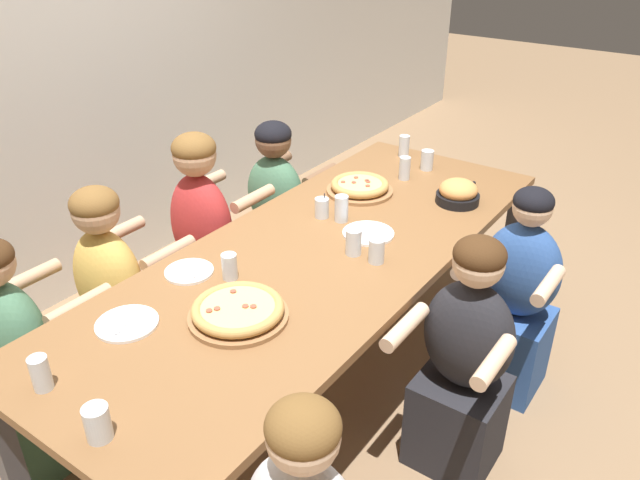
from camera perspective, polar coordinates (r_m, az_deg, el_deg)
name	(u,v)px	position (r m, az deg, el deg)	size (l,w,h in m)	color
ground_plane	(320,387)	(3.19, 0.00, -13.25)	(18.00, 18.00, 0.00)	#896B4C
restaurant_back_panel	(45,16)	(3.70, -23.86, 18.19)	(10.00, 0.06, 3.20)	silver
dining_table	(320,263)	(2.76, 0.00, -2.12)	(2.71, 1.01, 0.78)	brown
pizza_board_main	(360,187)	(3.27, 3.66, 4.88)	(0.35, 0.35, 0.06)	#996B42
pizza_board_second	(238,311)	(2.30, -7.50, -6.45)	(0.37, 0.37, 0.06)	#996B42
skillet_bowl	(458,193)	(3.21, 12.51, 4.23)	(0.32, 0.22, 0.12)	black
empty_plate_a	(368,233)	(2.86, 4.43, 0.62)	(0.24, 0.24, 0.02)	white
empty_plate_b	(127,324)	(2.37, -17.23, -7.31)	(0.23, 0.23, 0.02)	white
empty_plate_c	(189,272)	(2.62, -11.88, -2.84)	(0.20, 0.20, 0.02)	white
cocktail_glass_blue	(322,209)	(3.00, 0.17, 2.88)	(0.07, 0.07, 0.12)	silver
drinking_glass_a	(427,161)	(3.60, 9.76, 7.10)	(0.07, 0.07, 0.11)	silver
drinking_glass_b	(98,425)	(1.93, -19.64, -15.63)	(0.08, 0.08, 0.11)	silver
drinking_glass_c	(404,148)	(3.77, 7.69, 8.38)	(0.06, 0.06, 0.13)	silver
drinking_glass_d	(230,268)	(2.53, -8.27, -2.52)	(0.06, 0.06, 0.11)	silver
drinking_glass_e	(341,210)	(2.96, 1.97, 2.75)	(0.06, 0.06, 0.13)	silver
drinking_glass_f	(405,170)	(3.45, 7.74, 6.39)	(0.06, 0.06, 0.13)	silver
drinking_glass_g	(41,374)	(2.16, -24.16, -11.15)	(0.06, 0.06, 0.12)	silver
drinking_glass_h	(376,252)	(2.63, 5.19, -1.11)	(0.07, 0.07, 0.11)	silver
drinking_glass_i	(354,243)	(2.68, 3.09, -0.30)	(0.07, 0.07, 0.12)	silver
diner_near_midright	(515,303)	(3.06, 17.40, -5.55)	(0.51, 0.40, 1.06)	#2D5193
diner_far_center	(205,250)	(3.26, -10.51, -0.87)	(0.51, 0.40, 1.18)	#B22D2D
diner_near_center	(463,369)	(2.59, 12.97, -11.39)	(0.51, 0.40, 1.08)	#232328
diner_far_midright	(277,217)	(3.66, -3.99, 2.11)	(0.51, 0.40, 1.08)	#477556
diner_far_midleft	(115,309)	(2.97, -18.23, -5.98)	(0.51, 0.40, 1.11)	gold
diner_far_left	(22,369)	(2.81, -25.61, -10.60)	(0.51, 0.40, 1.07)	#477556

